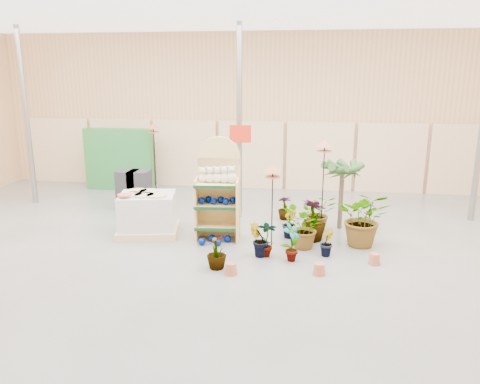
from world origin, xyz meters
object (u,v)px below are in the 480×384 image
object	(u,v)px
pallet_stack	(148,214)
bird_table_front	(273,171)
potted_plant_2	(304,228)
display_shelf	(218,193)

from	to	relation	value
pallet_stack	bird_table_front	world-z (taller)	bird_table_front
pallet_stack	potted_plant_2	xyz separation A→B (m)	(3.30, -0.41, -0.02)
potted_plant_2	bird_table_front	bearing A→B (deg)	171.55
bird_table_front	potted_plant_2	world-z (taller)	bird_table_front
display_shelf	bird_table_front	distance (m)	1.31
pallet_stack	bird_table_front	xyz separation A→B (m)	(2.67, -0.31, 1.08)
display_shelf	bird_table_front	xyz separation A→B (m)	(1.14, -0.34, 0.56)
display_shelf	pallet_stack	xyz separation A→B (m)	(-1.53, -0.02, -0.52)
potted_plant_2	pallet_stack	bearing A→B (deg)	172.97
display_shelf	pallet_stack	size ratio (longest dim) A/B	1.49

